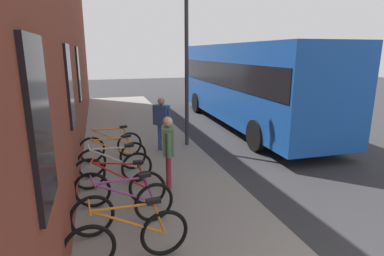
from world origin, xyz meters
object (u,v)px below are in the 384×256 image
Objects in this scene: bicycle_nearest_sign at (125,207)px; pedestrian_by_facade at (168,145)px; bicycle_leaning_wall at (111,146)px; bicycle_far_end at (129,239)px; bicycle_end_of_row at (120,188)px; bicycle_mid_rack at (113,158)px; street_lamp at (187,54)px; city_bus at (247,80)px; pedestrian_near_bus at (162,119)px; bicycle_under_window at (114,169)px.

pedestrian_by_facade is at bearing -37.16° from bicycle_nearest_sign.
bicycle_far_end is at bearing -179.76° from bicycle_leaning_wall.
bicycle_leaning_wall is at bearing 0.73° from bicycle_nearest_sign.
bicycle_end_of_row is 1.80m from bicycle_mid_rack.
street_lamp is at bearing -23.11° from pedestrian_by_facade.
pedestrian_near_bus is at bearing 123.49° from city_bus.
pedestrian_near_bus reaches higher than bicycle_under_window.
bicycle_leaning_wall is (2.85, 0.03, 0.00)m from bicycle_end_of_row.
bicycle_leaning_wall is 1.09× the size of pedestrian_by_facade.
pedestrian_by_facade is (-2.66, 0.40, -0.02)m from pedestrian_near_bus.
bicycle_end_of_row is 1.37m from pedestrian_by_facade.
bicycle_leaning_wall is (1.82, -0.03, -0.00)m from bicycle_under_window.
bicycle_leaning_wall is at bearing -1.08° from bicycle_under_window.
bicycle_end_of_row and bicycle_mid_rack have the same top height.
bicycle_far_end is 9.73m from city_bus.
bicycle_end_of_row is (0.81, 0.02, 0.00)m from bicycle_nearest_sign.
pedestrian_near_bus is at bearing 111.43° from street_lamp.
bicycle_under_window is 2.79m from pedestrian_near_bus.
pedestrian_near_bus is 2.11m from street_lamp.
bicycle_nearest_sign is 1.84m from bicycle_under_window.
pedestrian_by_facade reaches higher than bicycle_leaning_wall.
bicycle_end_of_row is 3.64m from pedestrian_near_bus.
bicycle_nearest_sign is 1.01× the size of bicycle_end_of_row.
pedestrian_by_facade is (-5.43, 4.58, -0.82)m from city_bus.
bicycle_under_window is 1.11× the size of pedestrian_by_facade.
street_lamp reaches higher than city_bus.
pedestrian_near_bus is (5.01, -1.50, 0.60)m from bicycle_far_end.
pedestrian_by_facade is at bearing -61.16° from bicycle_end_of_row.
bicycle_nearest_sign is at bearing 160.17° from pedestrian_near_bus.
bicycle_leaning_wall is 2.58m from pedestrian_by_facade.
pedestrian_near_bus reaches higher than pedestrian_by_facade.
bicycle_end_of_row is at bearing 118.84° from pedestrian_by_facade.
city_bus reaches higher than bicycle_mid_rack.
bicycle_nearest_sign is at bearing -1.68° from bicycle_far_end.
street_lamp is (0.35, -0.88, 1.88)m from pedestrian_near_bus.
pedestrian_near_bus reaches higher than bicycle_nearest_sign.
pedestrian_near_bus is (-2.77, 4.18, -0.81)m from city_bus.
bicycle_leaning_wall is 6.68m from city_bus.
city_bus reaches higher than bicycle_leaning_wall.
bicycle_far_end is at bearing 156.03° from street_lamp.
bicycle_mid_rack is at bearing -2.29° from bicycle_under_window.
bicycle_mid_rack is 3.90m from street_lamp.
bicycle_nearest_sign is 1.86m from pedestrian_by_facade.
bicycle_nearest_sign and bicycle_under_window have the same top height.
bicycle_nearest_sign is at bearing 140.44° from city_bus.
bicycle_nearest_sign is 1.08× the size of pedestrian_near_bus.
pedestrian_near_bus reaches higher than bicycle_mid_rack.
pedestrian_near_bus reaches higher than bicycle_leaning_wall.
pedestrian_by_facade reaches higher than bicycle_nearest_sign.
bicycle_under_window is at bearing 1.11° from bicycle_far_end.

